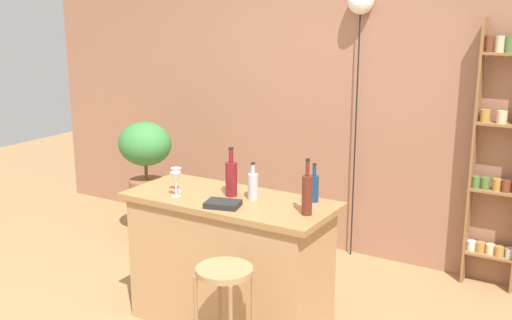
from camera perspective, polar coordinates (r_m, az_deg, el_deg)
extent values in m
cube|color=#9E6B51|center=(5.33, 7.38, 6.29)|extent=(6.40, 0.10, 2.80)
cube|color=tan|center=(4.18, -2.39, -9.66)|extent=(1.28, 0.56, 0.86)
cube|color=#9E7042|center=(4.02, -2.46, -3.79)|extent=(1.40, 0.61, 0.04)
cylinder|color=#997047|center=(3.80, -3.38, -13.94)|extent=(0.02, 0.02, 0.66)
cylinder|color=#A87F51|center=(3.50, -2.95, -10.20)|extent=(0.33, 0.33, 0.03)
cube|color=olive|center=(4.91, 19.49, 0.40)|extent=(0.02, 0.13, 2.04)
cube|color=olive|center=(5.11, 20.79, -8.21)|extent=(0.35, 0.13, 0.02)
cylinder|color=silver|center=(5.12, 19.29, -7.47)|extent=(0.07, 0.07, 0.08)
cylinder|color=#AD7A38|center=(5.11, 20.07, -7.57)|extent=(0.07, 0.07, 0.08)
cylinder|color=beige|center=(5.10, 20.88, -7.69)|extent=(0.07, 0.07, 0.08)
cylinder|color=#AD7A38|center=(5.08, 21.60, -7.86)|extent=(0.07, 0.07, 0.08)
cylinder|color=silver|center=(5.07, 22.47, -7.96)|extent=(0.07, 0.07, 0.08)
cube|color=olive|center=(4.95, 21.30, -2.73)|extent=(0.35, 0.13, 0.02)
cylinder|color=#4C7033|center=(4.95, 19.69, -1.93)|extent=(0.06, 0.06, 0.09)
cylinder|color=#4C7033|center=(4.94, 20.45, -2.02)|extent=(0.06, 0.06, 0.09)
cylinder|color=#AD7A38|center=(4.93, 21.41, -2.13)|extent=(0.06, 0.06, 0.09)
cylinder|color=brown|center=(4.92, 22.14, -2.25)|extent=(0.06, 0.06, 0.09)
cube|color=olive|center=(4.83, 21.84, 3.06)|extent=(0.35, 0.13, 0.02)
cylinder|color=#AD7A38|center=(4.85, 20.46, 3.87)|extent=(0.07, 0.07, 0.09)
cylinder|color=beige|center=(4.83, 21.82, 3.71)|extent=(0.07, 0.07, 0.09)
cube|color=olive|center=(4.77, 22.40, 9.06)|extent=(0.35, 0.13, 0.02)
cylinder|color=brown|center=(4.79, 20.78, 10.03)|extent=(0.06, 0.06, 0.12)
cylinder|color=beige|center=(4.78, 21.66, 9.94)|extent=(0.06, 0.06, 0.12)
cylinder|color=#4C7033|center=(4.77, 22.44, 9.87)|extent=(0.06, 0.06, 0.12)
cylinder|color=#2D2823|center=(5.77, -9.93, -5.72)|extent=(0.28, 0.28, 0.36)
cylinder|color=#935B3D|center=(5.67, -10.05, -2.92)|extent=(0.32, 0.32, 0.23)
cylinder|color=brown|center=(5.62, -10.14, -1.02)|extent=(0.03, 0.03, 0.16)
ellipsoid|color=#387F3D|center=(5.56, -10.25, 1.48)|extent=(0.49, 0.44, 0.39)
cylinder|color=#B2B2B7|center=(3.96, -0.29, -2.50)|extent=(0.07, 0.07, 0.17)
cylinder|color=#B2B2B7|center=(3.93, -0.29, -0.86)|extent=(0.03, 0.03, 0.07)
cylinder|color=black|center=(3.92, -0.29, -0.31)|extent=(0.03, 0.03, 0.01)
cylinder|color=maroon|center=(4.03, -2.30, -1.78)|extent=(0.08, 0.08, 0.23)
cylinder|color=maroon|center=(3.99, -2.32, 0.39)|extent=(0.03, 0.03, 0.09)
cylinder|color=black|center=(3.97, -2.33, 1.10)|extent=(0.03, 0.03, 0.01)
cylinder|color=navy|center=(3.93, 5.38, -2.65)|extent=(0.06, 0.06, 0.17)
cylinder|color=navy|center=(3.90, 5.43, -0.96)|extent=(0.02, 0.02, 0.07)
cylinder|color=black|center=(3.89, 5.44, -0.40)|extent=(0.03, 0.03, 0.01)
cylinder|color=#5B2319|center=(3.67, 4.74, -3.28)|extent=(0.06, 0.06, 0.24)
cylinder|color=#5B2319|center=(3.63, 4.80, -0.77)|extent=(0.02, 0.02, 0.09)
cylinder|color=black|center=(3.61, 4.81, 0.03)|extent=(0.03, 0.03, 0.01)
cylinder|color=silver|center=(4.18, -7.35, -2.88)|extent=(0.06, 0.06, 0.00)
cylinder|color=silver|center=(4.17, -7.36, -2.36)|extent=(0.01, 0.01, 0.07)
cone|color=silver|center=(4.15, -7.40, -1.30)|extent=(0.07, 0.07, 0.08)
cylinder|color=silver|center=(4.07, -7.41, -3.34)|extent=(0.06, 0.06, 0.00)
cylinder|color=silver|center=(4.06, -7.42, -2.81)|extent=(0.01, 0.01, 0.07)
cone|color=silver|center=(4.04, -7.46, -1.73)|extent=(0.07, 0.07, 0.08)
cube|color=black|center=(3.84, -3.08, -4.09)|extent=(0.24, 0.20, 0.03)
cylinder|color=black|center=(5.19, 9.19, 2.36)|extent=(0.01, 0.01, 2.15)
sphere|color=white|center=(5.09, 9.67, 14.28)|extent=(0.21, 0.21, 0.21)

